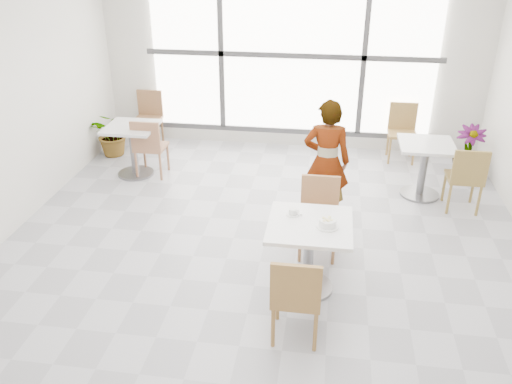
# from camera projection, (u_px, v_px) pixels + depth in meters

# --- Properties ---
(floor) EXTENTS (7.00, 7.00, 0.00)m
(floor) POSITION_uv_depth(u_px,v_px,m) (260.00, 262.00, 5.75)
(floor) COLOR #9E9EA5
(floor) RESTS_ON ground
(wall_back) EXTENTS (6.00, 0.00, 6.00)m
(wall_back) POSITION_uv_depth(u_px,v_px,m) (292.00, 54.00, 8.17)
(wall_back) COLOR silver
(wall_back) RESTS_ON ground
(window) EXTENTS (4.60, 0.07, 2.52)m
(window) POSITION_uv_depth(u_px,v_px,m) (292.00, 55.00, 8.11)
(window) COLOR white
(window) RESTS_ON ground
(main_table) EXTENTS (0.80, 0.80, 0.75)m
(main_table) POSITION_uv_depth(u_px,v_px,m) (309.00, 244.00, 5.10)
(main_table) COLOR white
(main_table) RESTS_ON ground
(chair_near) EXTENTS (0.42, 0.42, 0.87)m
(chair_near) POSITION_uv_depth(u_px,v_px,m) (296.00, 294.00, 4.43)
(chair_near) COLOR olive
(chair_near) RESTS_ON ground
(chair_far) EXTENTS (0.42, 0.42, 0.87)m
(chair_far) POSITION_uv_depth(u_px,v_px,m) (319.00, 211.00, 5.74)
(chair_far) COLOR #A57046
(chair_far) RESTS_ON ground
(oatmeal_bowl) EXTENTS (0.21, 0.21, 0.10)m
(oatmeal_bowl) POSITION_uv_depth(u_px,v_px,m) (328.00, 223.00, 4.92)
(oatmeal_bowl) COLOR white
(oatmeal_bowl) RESTS_ON main_table
(coffee_cup) EXTENTS (0.16, 0.13, 0.07)m
(coffee_cup) POSITION_uv_depth(u_px,v_px,m) (293.00, 212.00, 5.13)
(coffee_cup) COLOR silver
(coffee_cup) RESTS_ON main_table
(person) EXTENTS (0.56, 0.37, 1.53)m
(person) POSITION_uv_depth(u_px,v_px,m) (326.00, 162.00, 6.28)
(person) COLOR black
(person) RESTS_ON ground
(bg_table_left) EXTENTS (0.70, 0.70, 0.75)m
(bg_table_left) POSITION_uv_depth(u_px,v_px,m) (133.00, 143.00, 7.57)
(bg_table_left) COLOR silver
(bg_table_left) RESTS_ON ground
(bg_table_right) EXTENTS (0.70, 0.70, 0.75)m
(bg_table_right) POSITION_uv_depth(u_px,v_px,m) (424.00, 162.00, 6.96)
(bg_table_right) COLOR silver
(bg_table_right) RESTS_ON ground
(bg_chair_left_near) EXTENTS (0.42, 0.42, 0.87)m
(bg_chair_left_near) POSITION_uv_depth(u_px,v_px,m) (149.00, 144.00, 7.49)
(bg_chair_left_near) COLOR #9B694A
(bg_chair_left_near) RESTS_ON ground
(bg_chair_left_far) EXTENTS (0.42, 0.42, 0.87)m
(bg_chair_left_far) POSITION_uv_depth(u_px,v_px,m) (149.00, 114.00, 8.73)
(bg_chair_left_far) COLOR #89603E
(bg_chair_left_far) RESTS_ON ground
(bg_chair_right_near) EXTENTS (0.42, 0.42, 0.87)m
(bg_chair_right_near) POSITION_uv_depth(u_px,v_px,m) (466.00, 175.00, 6.55)
(bg_chair_right_near) COLOR olive
(bg_chair_right_near) RESTS_ON ground
(bg_chair_right_far) EXTENTS (0.42, 0.42, 0.87)m
(bg_chair_right_far) POSITION_uv_depth(u_px,v_px,m) (402.00, 128.00, 8.11)
(bg_chair_right_far) COLOR olive
(bg_chair_right_far) RESTS_ON ground
(plant_left) EXTENTS (0.72, 0.64, 0.72)m
(plant_left) POSITION_uv_depth(u_px,v_px,m) (114.00, 133.00, 8.29)
(plant_left) COLOR #527538
(plant_left) RESTS_ON ground
(plant_right) EXTENTS (0.48, 0.48, 0.74)m
(plant_right) POSITION_uv_depth(u_px,v_px,m) (468.00, 151.00, 7.62)
(plant_right) COLOR #53884D
(plant_right) RESTS_ON ground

